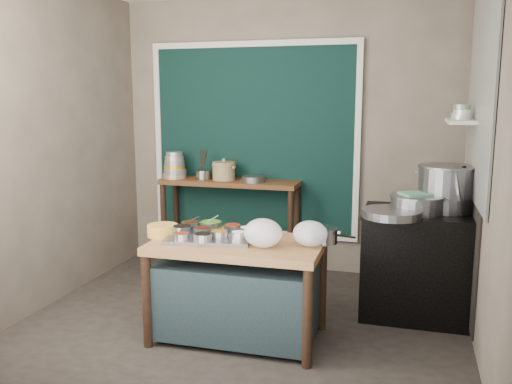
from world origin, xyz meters
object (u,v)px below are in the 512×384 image
(yellow_basin, at_px, (163,230))
(utensil_cup, at_px, (203,175))
(prep_table, at_px, (238,290))
(ceramic_crock, at_px, (224,172))
(saucepan, at_px, (324,235))
(stock_pot, at_px, (446,188))
(back_counter, at_px, (230,225))
(steamer, at_px, (417,204))
(condiment_tray, at_px, (210,237))
(stove_block, at_px, (419,265))

(yellow_basin, distance_m, utensil_cup, 1.60)
(prep_table, bearing_deg, yellow_basin, -179.76)
(ceramic_crock, bearing_deg, saucepan, -48.20)
(saucepan, bearing_deg, stock_pot, 55.13)
(back_counter, bearing_deg, saucepan, -49.75)
(saucepan, relative_size, ceramic_crock, 0.83)
(steamer, bearing_deg, saucepan, -135.39)
(yellow_basin, height_order, stock_pot, stock_pot)
(back_counter, xyz_separation_m, stock_pot, (2.08, -0.65, 0.59))
(condiment_tray, height_order, stock_pot, stock_pot)
(steamer, bearing_deg, yellow_basin, -157.04)
(prep_table, relative_size, back_counter, 0.86)
(stove_block, xyz_separation_m, ceramic_crock, (-1.96, 0.72, 0.61))
(prep_table, distance_m, stock_pot, 1.88)
(stock_pot, bearing_deg, utensil_cup, 165.29)
(stove_block, xyz_separation_m, saucepan, (-0.68, -0.71, 0.38))
(back_counter, height_order, yellow_basin, back_counter)
(ceramic_crock, xyz_separation_m, steamer, (1.92, -0.79, -0.08))
(saucepan, height_order, ceramic_crock, ceramic_crock)
(stove_block, relative_size, steamer, 2.01)
(back_counter, distance_m, saucepan, 1.91)
(yellow_basin, bearing_deg, condiment_tray, 3.56)
(utensil_cup, bearing_deg, yellow_basin, -79.68)
(back_counter, distance_m, utensil_cup, 0.59)
(saucepan, distance_m, utensil_cup, 2.07)
(condiment_tray, bearing_deg, back_counter, 103.72)
(prep_table, xyz_separation_m, utensil_cup, (-0.88, 1.56, 0.62))
(prep_table, bearing_deg, steamer, 30.94)
(stove_block, bearing_deg, prep_table, -146.82)
(back_counter, xyz_separation_m, saucepan, (1.22, -1.44, 0.33))
(steamer, bearing_deg, prep_table, -148.35)
(condiment_tray, bearing_deg, yellow_basin, -176.44)
(steamer, bearing_deg, ceramic_crock, 157.61)
(prep_table, height_order, steamer, steamer)
(prep_table, distance_m, saucepan, 0.77)
(condiment_tray, bearing_deg, stock_pot, 28.41)
(prep_table, xyz_separation_m, condiment_tray, (-0.22, 0.01, 0.39))
(prep_table, bearing_deg, back_counter, 110.08)
(yellow_basin, relative_size, ceramic_crock, 0.93)
(steamer, bearing_deg, condiment_tray, -152.68)
(ceramic_crock, relative_size, steamer, 0.56)
(saucepan, bearing_deg, prep_table, -154.34)
(saucepan, xyz_separation_m, stock_pot, (0.87, 0.79, 0.26))
(prep_table, height_order, back_counter, back_counter)
(prep_table, distance_m, condiment_tray, 0.45)
(back_counter, relative_size, yellow_basin, 6.23)
(prep_table, bearing_deg, utensil_cup, 118.86)
(saucepan, xyz_separation_m, utensil_cup, (-1.50, 1.41, 0.19))
(stove_block, bearing_deg, back_counter, 158.98)
(condiment_tray, relative_size, utensil_cup, 3.92)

